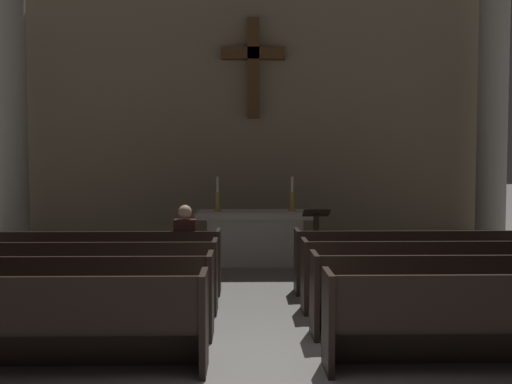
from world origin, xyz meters
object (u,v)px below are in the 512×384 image
column_right_third (493,110)px  column_left_third (12,109)px  pew_right_row_1 (506,321)px  lone_worshipper (186,247)px  pew_right_row_4 (410,261)px  candlestick_right (292,200)px  altar (255,236)px  candlestick_left (218,200)px  pew_left_row_3 (84,277)px  pew_left_row_4 (104,262)px  pew_right_row_3 (433,275)px  pew_left_row_2 (58,296)px  lectern (316,244)px  pew_left_row_1 (22,323)px  pew_right_row_2 (464,294)px

column_right_third → column_left_third: bearing=180.0°
pew_right_row_1 → column_right_third: size_ratio=0.56×
column_left_third → column_right_third: (9.56, 0.00, 0.00)m
lone_worshipper → pew_right_row_4: bearing=-0.7°
pew_right_row_1 → candlestick_right: candlestick_right is taller
altar → candlestick_left: bearing=-180.0°
altar → candlestick_right: 0.98m
column_right_third → pew_left_row_3: bearing=-148.5°
candlestick_right → candlestick_left: bearing=180.0°
pew_left_row_4 → column_left_third: 4.79m
pew_left_row_3 → candlestick_right: 4.69m
pew_right_row_3 → candlestick_right: candlestick_right is taller
pew_right_row_4 → column_left_third: 8.14m
pew_left_row_2 → lectern: bearing=46.5°
altar → candlestick_right: bearing=-0.0°
pew_left_row_2 → candlestick_left: candlestick_left is taller
candlestick_right → pew_right_row_1: bearing=-74.8°
column_left_third → candlestick_right: bearing=-7.9°
pew_right_row_3 → pew_right_row_1: bearing=-90.0°
pew_left_row_1 → column_left_third: size_ratio=0.56×
pew_left_row_1 → pew_right_row_1: same height
lectern → pew_right_row_4: bearing=-45.1°
pew_right_row_1 → pew_right_row_3: 2.20m
pew_right_row_3 → pew_left_row_2: bearing=-166.4°
pew_right_row_2 → pew_left_row_4: bearing=154.1°
pew_left_row_1 → candlestick_right: candlestick_right is taller
pew_right_row_4 → lone_worshipper: (-3.33, 0.04, 0.22)m
pew_right_row_2 → column_left_third: (-7.05, 5.42, 2.49)m
column_left_third → altar: size_ratio=2.78×
column_left_third → pew_right_row_1: bearing=-42.8°
candlestick_right → pew_right_row_2: bearing=-71.4°
pew_left_row_4 → lectern: (3.28, 1.26, 0.07)m
pew_left_row_4 → pew_right_row_4: 4.53m
pew_left_row_3 → altar: bearing=57.5°
lone_worshipper → pew_right_row_2: bearing=-33.8°
pew_left_row_3 → pew_right_row_2: same height
pew_left_row_2 → pew_right_row_3: 4.66m
pew_left_row_2 → pew_right_row_2: 4.53m
pew_left_row_2 → pew_right_row_4: bearing=25.9°
altar → lone_worshipper: (-1.07, -2.42, 0.16)m
candlestick_left → altar: bearing=0.0°
pew_left_row_3 → pew_right_row_3: same height
altar → lone_worshipper: size_ratio=1.67×
pew_left_row_4 → pew_right_row_1: bearing=-36.0°
pew_left_row_4 → candlestick_left: (1.57, 2.46, 0.74)m
pew_right_row_3 → column_left_third: size_ratio=0.56×
pew_right_row_2 → column_right_third: size_ratio=0.56×
pew_left_row_3 → lone_worshipper: size_ratio=2.59×
pew_right_row_3 → lectern: size_ratio=2.97×
pew_right_row_4 → pew_right_row_2: bearing=-90.0°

